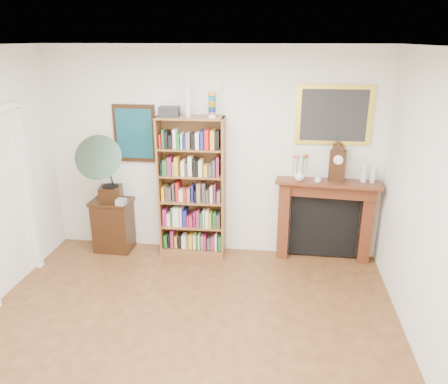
% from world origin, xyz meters
% --- Properties ---
extents(room, '(4.51, 5.01, 2.81)m').
position_xyz_m(room, '(0.00, 0.00, 1.40)').
color(room, '#4E2B17').
rests_on(room, ground).
extents(door_casing, '(0.08, 1.02, 2.17)m').
position_xyz_m(door_casing, '(-2.21, 1.20, 1.26)').
color(door_casing, white).
rests_on(door_casing, left_wall).
extents(teal_poster, '(0.58, 0.04, 0.78)m').
position_xyz_m(teal_poster, '(-1.05, 2.48, 1.65)').
color(teal_poster, black).
rests_on(teal_poster, back_wall).
extents(small_picture, '(0.26, 0.04, 0.30)m').
position_xyz_m(small_picture, '(0.00, 2.48, 2.35)').
color(small_picture, white).
rests_on(small_picture, back_wall).
extents(gilt_painting, '(0.95, 0.04, 0.75)m').
position_xyz_m(gilt_painting, '(1.55, 2.48, 1.95)').
color(gilt_painting, gold).
rests_on(gilt_painting, back_wall).
extents(bookshelf, '(0.89, 0.33, 2.21)m').
position_xyz_m(bookshelf, '(-0.25, 2.32, 1.07)').
color(bookshelf, brown).
rests_on(bookshelf, floor).
extents(side_cabinet, '(0.56, 0.41, 0.75)m').
position_xyz_m(side_cabinet, '(-1.39, 2.28, 0.37)').
color(side_cabinet, black).
rests_on(side_cabinet, floor).
extents(fireplace, '(1.35, 0.43, 1.13)m').
position_xyz_m(fireplace, '(1.53, 2.40, 0.66)').
color(fireplace, '#4E1C12').
rests_on(fireplace, floor).
extents(gramophone, '(0.71, 0.83, 0.96)m').
position_xyz_m(gramophone, '(-1.40, 2.18, 1.29)').
color(gramophone, black).
rests_on(gramophone, side_cabinet).
extents(cd_stack, '(0.13, 0.13, 0.08)m').
position_xyz_m(cd_stack, '(-1.19, 2.14, 0.79)').
color(cd_stack, '#B0B0BD').
rests_on(cd_stack, side_cabinet).
extents(mantel_clock, '(0.22, 0.15, 0.47)m').
position_xyz_m(mantel_clock, '(1.63, 2.38, 1.35)').
color(mantel_clock, black).
rests_on(mantel_clock, fireplace).
extents(flower_vase, '(0.17, 0.17, 0.15)m').
position_xyz_m(flower_vase, '(1.16, 2.33, 1.20)').
color(flower_vase, silver).
rests_on(flower_vase, fireplace).
extents(teacup, '(0.09, 0.09, 0.06)m').
position_xyz_m(teacup, '(1.39, 2.26, 1.16)').
color(teacup, white).
rests_on(teacup, fireplace).
extents(bottle_left, '(0.07, 0.07, 0.24)m').
position_xyz_m(bottle_left, '(1.97, 2.37, 1.25)').
color(bottle_left, silver).
rests_on(bottle_left, fireplace).
extents(bottle_right, '(0.06, 0.06, 0.20)m').
position_xyz_m(bottle_right, '(2.08, 2.36, 1.23)').
color(bottle_right, silver).
rests_on(bottle_right, fireplace).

